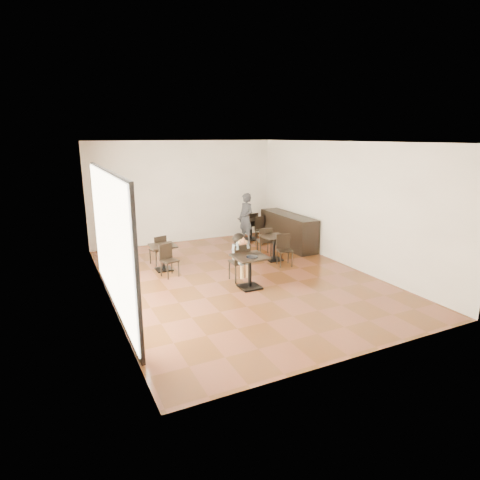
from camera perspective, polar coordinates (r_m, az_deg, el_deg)
floor at (r=9.71m, az=-0.11°, el=-5.46°), size 6.00×8.00×0.01m
ceiling at (r=9.13m, az=-0.12°, el=13.78°), size 6.00×8.00×0.01m
wall_back at (r=12.96m, az=-7.89°, el=6.77°), size 6.00×0.01×3.20m
wall_front at (r=6.04m, az=16.67°, el=-2.64°), size 6.00×0.01×3.20m
wall_left at (r=8.45m, az=-18.76°, el=2.01°), size 0.01×8.00×3.20m
wall_right at (r=10.91m, az=14.27°, el=5.02°), size 0.01×8.00×3.20m
storefront_window at (r=8.01m, az=-17.96°, el=-0.05°), size 0.04×4.50×2.60m
child_table at (r=9.00m, az=1.40°, el=-4.57°), size 0.71×0.71×0.75m
child_chair at (r=9.44m, az=-0.13°, el=-3.15°), size 0.41×0.41×0.91m
child at (r=9.40m, az=-0.13°, el=-2.47°), size 0.41×0.57×1.14m
plate at (r=8.79m, az=1.71°, el=-2.39°), size 0.25×0.25×0.02m
pizza_slice at (r=9.13m, az=0.38°, el=-0.28°), size 0.26×0.20×0.06m
adult_patron at (r=12.69m, az=0.85°, el=3.08°), size 0.50×0.65×1.60m
cafe_table_mid at (r=11.06m, az=4.85°, el=-1.14°), size 0.78×0.78×0.68m
cafe_table_left at (r=10.38m, az=-10.83°, el=-2.47°), size 0.77×0.77×0.66m
cafe_table_back at (r=13.20m, az=1.56°, el=1.52°), size 0.79×0.79×0.70m
chair_mid_a at (r=11.50m, az=3.46°, el=-0.15°), size 0.45×0.45×0.82m
chair_mid_b at (r=10.59m, az=6.38°, el=-1.51°), size 0.45×0.45×0.82m
chair_left_a at (r=10.88m, az=-11.62°, el=-1.36°), size 0.44×0.44×0.79m
chair_left_b at (r=9.86m, az=-10.00°, el=-2.95°), size 0.44×0.44×0.79m
chair_back_a at (r=13.52m, az=1.48°, el=2.14°), size 0.45×0.45×0.84m
chair_back_b at (r=12.77m, az=3.27°, el=1.39°), size 0.45×0.45×0.84m
service_counter at (r=12.50m, az=6.85°, el=1.39°), size 0.60×2.40×1.00m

